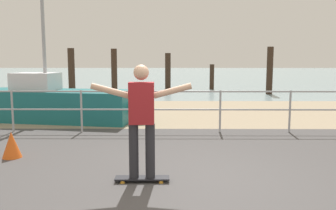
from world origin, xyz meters
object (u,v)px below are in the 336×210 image
(sailboat, at_px, (61,103))
(skateboarder, at_px, (142,115))
(traffic_cone, at_px, (12,145))
(skateboard, at_px, (142,178))

(sailboat, height_order, skateboarder, sailboat)
(sailboat, bearing_deg, traffic_cone, -86.10)
(sailboat, height_order, skateboard, sailboat)
(traffic_cone, bearing_deg, sailboat, 93.90)
(sailboat, distance_m, skateboard, 5.84)
(traffic_cone, bearing_deg, skateboard, -26.93)
(sailboat, xyz_separation_m, skateboarder, (2.74, -5.14, 0.49))
(skateboard, relative_size, skateboarder, 0.49)
(skateboard, bearing_deg, sailboat, 118.11)
(skateboard, height_order, skateboarder, skateboarder)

